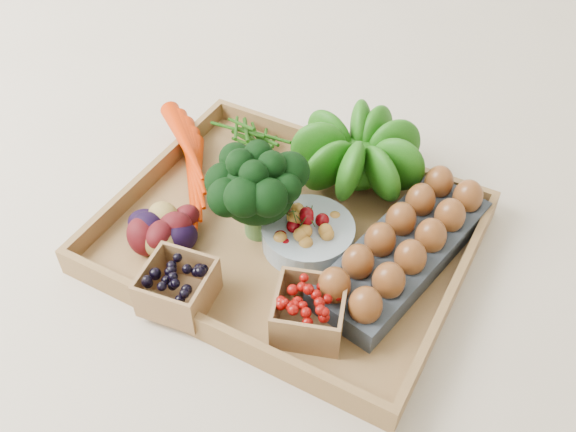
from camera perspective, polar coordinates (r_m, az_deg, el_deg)
The scene contains 10 objects.
ground at distance 1.04m, azimuth -0.00°, elevation -2.33°, with size 4.00×4.00×0.00m, color beige.
tray at distance 1.03m, azimuth -0.00°, elevation -2.05°, with size 0.55×0.45×0.01m, color olive.
carrots at distance 1.12m, azimuth -8.36°, elevation 4.54°, with size 0.24×0.17×0.06m, color #BF2600, non-canonical shape.
lettuce at distance 1.08m, azimuth 6.29°, elevation 5.86°, with size 0.14×0.14×0.14m, color #16550D.
broccoli at distance 0.99m, azimuth -2.69°, elevation 0.99°, with size 0.15×0.15×0.12m, color black, non-canonical shape.
cherry_bowl at distance 1.00m, azimuth 1.81°, elevation -1.70°, with size 0.15×0.15×0.04m, color #8C9EA5.
egg_carton at distance 0.99m, azimuth 10.15°, elevation -3.29°, with size 0.12×0.34×0.04m, color #373E46.
potatoes at distance 1.01m, azimuth -11.18°, elevation -0.71°, with size 0.14×0.14×0.08m, color #3E090D, non-canonical shape.
punnet_blackberry at distance 0.93m, azimuth -9.78°, elevation -6.21°, with size 0.09×0.09×0.06m, color black.
punnet_raspberry at distance 0.89m, azimuth 1.92°, elevation -8.49°, with size 0.10×0.10×0.07m, color #730805.
Camera 1 is at (0.34, -0.62, 0.77)m, focal length 40.00 mm.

